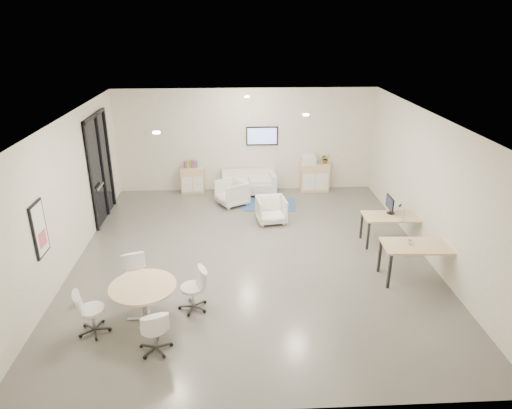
{
  "coord_description": "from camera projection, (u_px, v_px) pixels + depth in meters",
  "views": [
    {
      "loc": [
        -0.39,
        -9.34,
        5.14
      ],
      "look_at": [
        0.11,
        0.4,
        1.13
      ],
      "focal_mm": 32.0,
      "sensor_mm": 36.0,
      "label": 1
    }
  ],
  "objects": [
    {
      "name": "room_shell",
      "position": [
        252.0,
        192.0,
        9.99
      ],
      "size": [
        9.6,
        10.6,
        4.8
      ],
      "color": "#5D5A54",
      "rests_on": "ground"
    },
    {
      "name": "glass_door",
      "position": [
        100.0,
        165.0,
        12.16
      ],
      "size": [
        0.09,
        1.9,
        2.85
      ],
      "color": "black",
      "rests_on": "room_shell"
    },
    {
      "name": "artwork",
      "position": [
        39.0,
        229.0,
        8.35
      ],
      "size": [
        0.05,
        0.54,
        1.04
      ],
      "color": "black",
      "rests_on": "room_shell"
    },
    {
      "name": "wall_tv",
      "position": [
        262.0,
        136.0,
        14.08
      ],
      "size": [
        0.98,
        0.06,
        0.58
      ],
      "color": "black",
      "rests_on": "room_shell"
    },
    {
      "name": "ceiling_spots",
      "position": [
        241.0,
        112.0,
        10.15
      ],
      "size": [
        3.14,
        4.14,
        0.03
      ],
      "color": "#FFEAC6",
      "rests_on": "room_shell"
    },
    {
      "name": "sideboard_left",
      "position": [
        193.0,
        180.0,
        14.33
      ],
      "size": [
        0.72,
        0.38,
        0.81
      ],
      "color": "#D7B181",
      "rests_on": "room_shell"
    },
    {
      "name": "sideboard_right",
      "position": [
        314.0,
        177.0,
        14.46
      ],
      "size": [
        0.9,
        0.44,
        0.9
      ],
      "color": "#D7B181",
      "rests_on": "room_shell"
    },
    {
      "name": "books",
      "position": [
        191.0,
        164.0,
        14.13
      ],
      "size": [
        0.42,
        0.14,
        0.22
      ],
      "color": "red",
      "rests_on": "sideboard_left"
    },
    {
      "name": "printer",
      "position": [
        308.0,
        159.0,
        14.23
      ],
      "size": [
        0.46,
        0.38,
        0.32
      ],
      "rotation": [
        0.0,
        0.0,
        -0.02
      ],
      "color": "white",
      "rests_on": "sideboard_right"
    },
    {
      "name": "loveseat",
      "position": [
        249.0,
        183.0,
        14.25
      ],
      "size": [
        1.7,
        0.93,
        0.62
      ],
      "rotation": [
        0.0,
        0.0,
        0.07
      ],
      "color": "silver",
      "rests_on": "room_shell"
    },
    {
      "name": "blue_rug",
      "position": [
        269.0,
        204.0,
        13.51
      ],
      "size": [
        1.61,
        1.13,
        0.01
      ],
      "primitive_type": "cube",
      "rotation": [
        0.0,
        0.0,
        -0.07
      ],
      "color": "navy",
      "rests_on": "room_shell"
    },
    {
      "name": "armchair_left",
      "position": [
        232.0,
        192.0,
        13.38
      ],
      "size": [
        1.02,
        1.04,
        0.81
      ],
      "primitive_type": "imported",
      "rotation": [
        0.0,
        0.0,
        -1.05
      ],
      "color": "silver",
      "rests_on": "room_shell"
    },
    {
      "name": "armchair_right",
      "position": [
        271.0,
        209.0,
        12.22
      ],
      "size": [
        0.83,
        0.79,
        0.77
      ],
      "primitive_type": "imported",
      "rotation": [
        0.0,
        0.0,
        0.13
      ],
      "color": "silver",
      "rests_on": "room_shell"
    },
    {
      "name": "desk_rear",
      "position": [
        392.0,
        219.0,
        10.98
      ],
      "size": [
        1.41,
        0.74,
        0.73
      ],
      "rotation": [
        0.0,
        0.0,
        -0.03
      ],
      "color": "#D7B181",
      "rests_on": "room_shell"
    },
    {
      "name": "desk_front",
      "position": [
        420.0,
        248.0,
        9.42
      ],
      "size": [
        1.57,
        0.84,
        0.8
      ],
      "rotation": [
        0.0,
        0.0,
        -0.05
      ],
      "color": "#D7B181",
      "rests_on": "room_shell"
    },
    {
      "name": "monitor",
      "position": [
        390.0,
        204.0,
        11.0
      ],
      "size": [
        0.2,
        0.5,
        0.44
      ],
      "color": "black",
      "rests_on": "desk_rear"
    },
    {
      "name": "round_table",
      "position": [
        143.0,
        290.0,
        8.13
      ],
      "size": [
        1.2,
        1.2,
        0.73
      ],
      "color": "#D7B181",
      "rests_on": "room_shell"
    },
    {
      "name": "meeting_chairs",
      "position": [
        144.0,
        301.0,
        8.22
      ],
      "size": [
        2.43,
        2.43,
        0.82
      ],
      "color": "white",
      "rests_on": "room_shell"
    },
    {
      "name": "plant_cabinet",
      "position": [
        325.0,
        160.0,
        14.26
      ],
      "size": [
        0.33,
        0.36,
        0.24
      ],
      "primitive_type": "imported",
      "rotation": [
        0.0,
        0.0,
        0.2
      ],
      "color": "#3F7F3F",
      "rests_on": "sideboard_right"
    },
    {
      "name": "plant_floor",
      "position": [
        78.0,
        302.0,
        8.77
      ],
      "size": [
        0.27,
        0.34,
        0.13
      ],
      "primitive_type": "imported",
      "rotation": [
        0.0,
        0.0,
        -0.4
      ],
      "color": "#3F7F3F",
      "rests_on": "room_shell"
    },
    {
      "name": "cup",
      "position": [
        410.0,
        242.0,
        9.4
      ],
      "size": [
        0.14,
        0.12,
        0.11
      ],
      "primitive_type": "imported",
      "rotation": [
        0.0,
        0.0,
        0.37
      ],
      "color": "white",
      "rests_on": "desk_front"
    }
  ]
}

